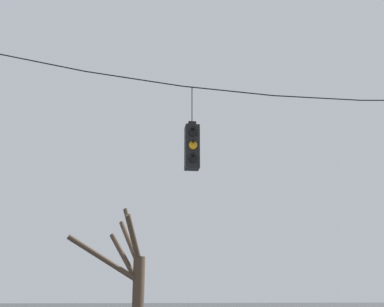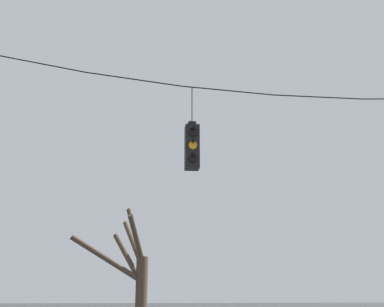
% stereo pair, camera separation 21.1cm
% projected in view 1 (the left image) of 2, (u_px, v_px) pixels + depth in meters
% --- Properties ---
extents(span_wire, '(16.64, 0.03, 0.78)m').
position_uv_depth(span_wire, '(317.00, 89.00, 12.54)').
color(span_wire, black).
extents(traffic_light_over_intersection, '(0.34, 0.58, 2.13)m').
position_uv_depth(traffic_light_over_intersection, '(192.00, 147.00, 11.65)').
color(traffic_light_over_intersection, black).
extents(bare_tree, '(2.54, 3.36, 4.80)m').
position_uv_depth(bare_tree, '(132.00, 279.00, 15.75)').
color(bare_tree, '#423326').
rests_on(bare_tree, ground_plane).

